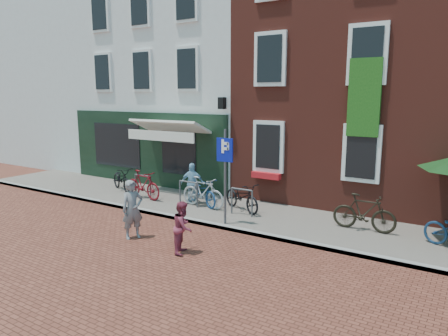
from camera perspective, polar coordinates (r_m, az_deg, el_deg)
The scene contains 15 objects.
ground at distance 11.73m, azimuth -2.61°, elevation -8.12°, with size 80.00×80.00×0.00m, color brown.
sidewalk at distance 12.46m, azimuth 5.18°, elevation -6.81°, with size 24.00×3.00×0.10m, color slate.
building_stucco at distance 19.75m, azimuth -3.09°, elevation 12.57°, with size 8.00×8.00×9.00m, color silver.
building_brick_mid at distance 16.77m, azimuth 17.51°, elevation 14.25°, with size 6.00×8.00×10.00m, color maroon.
filler_left at distance 24.84m, azimuth -17.68°, elevation 11.63°, with size 7.00×8.00×9.00m, color silver.
parking_sign at distance 11.22m, azimuth 0.13°, elevation 0.60°, with size 0.50×0.08×2.67m.
woman at distance 10.84m, azimuth -12.66°, elevation -5.67°, with size 0.56×0.37×1.54m, color slate.
boy at distance 9.73m, azimuth -5.74°, elevation -8.22°, with size 0.60×0.47×1.24m, color #8E3246.
cafe_person at distance 13.59m, azimuth -4.42°, elevation -2.16°, with size 0.80×0.33×1.37m, color #80B6D4.
bicycle_0 at distance 15.90m, azimuth -14.11°, elevation -1.49°, with size 0.59×1.70×0.89m, color black.
bicycle_1 at distance 14.50m, azimuth -11.24°, elevation -2.29°, with size 0.47×1.65×0.99m, color #5F0B12.
bicycle_2 at distance 13.45m, azimuth -3.10°, elevation -3.30°, with size 0.59×1.70×0.89m, color navy.
bicycle_3 at distance 13.15m, azimuth -2.97°, elevation -3.39°, with size 0.47×1.65×0.99m, color #A1A2A4.
bicycle_4 at distance 12.80m, azimuth 2.52°, elevation -4.00°, with size 0.59×1.70×0.89m, color black.
bicycle_5 at distance 11.54m, azimuth 18.98°, elevation -5.91°, with size 0.47×1.65×0.99m, color black.
Camera 1 is at (6.36, -9.14, 3.69)m, focal length 32.73 mm.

